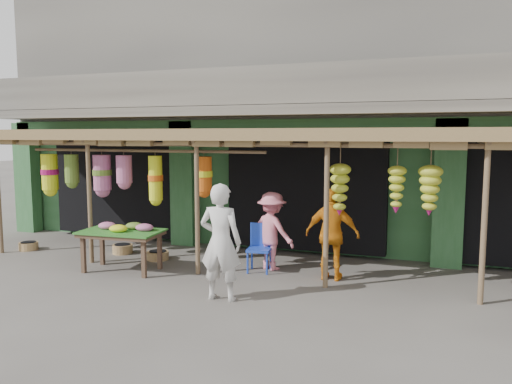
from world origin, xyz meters
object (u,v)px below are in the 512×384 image
(person_front, at_px, (221,242))
(person_vendor, at_px, (332,234))
(blue_chair, at_px, (260,245))
(person_shopper, at_px, (272,231))
(flower_table, at_px, (123,233))

(person_front, distance_m, person_vendor, 2.28)
(blue_chair, xyz_separation_m, person_shopper, (0.18, 0.19, 0.25))
(flower_table, bearing_deg, person_shopper, 17.85)
(person_vendor, bearing_deg, person_shopper, -12.68)
(blue_chair, height_order, person_front, person_front)
(blue_chair, distance_m, person_vendor, 1.50)
(blue_chair, relative_size, person_shopper, 0.60)
(blue_chair, relative_size, person_vendor, 0.55)
(person_shopper, bearing_deg, person_vendor, -173.46)
(person_vendor, xyz_separation_m, person_shopper, (-1.28, 0.31, -0.08))
(person_front, xyz_separation_m, person_vendor, (1.46, 1.75, -0.10))
(person_vendor, bearing_deg, person_front, 51.25)
(person_front, distance_m, person_shopper, 2.08)
(blue_chair, height_order, person_shopper, person_shopper)
(blue_chair, xyz_separation_m, person_vendor, (1.46, -0.13, 0.33))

